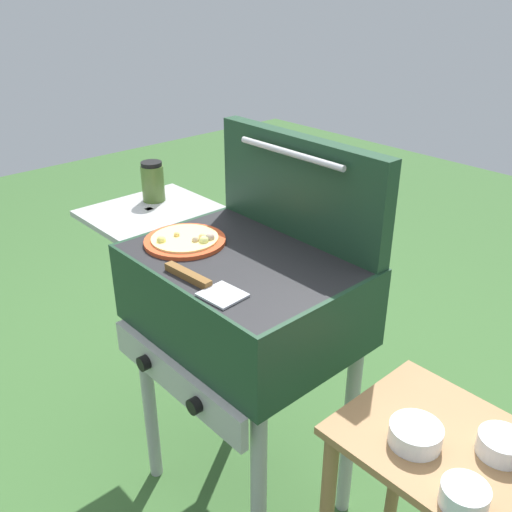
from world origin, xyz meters
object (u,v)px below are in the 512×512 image
topping_bowl_middle (464,497)px  sauce_jar (153,182)px  prep_table (434,505)px  topping_bowl_far (501,446)px  grill (240,300)px  pizza_cheese (186,240)px  topping_bowl_near (415,435)px  spatula (202,283)px

topping_bowl_middle → sauce_jar: bearing=172.1°
prep_table → topping_bowl_far: (0.09, 0.05, 0.22)m
topping_bowl_far → grill: bearing=-176.0°
pizza_cheese → topping_bowl_near: bearing=0.8°
prep_table → topping_bowl_near: size_ratio=6.21×
sauce_jar → topping_bowl_middle: 1.34m
sauce_jar → spatula: sauce_jar is taller
sauce_jar → prep_table: bearing=-2.8°
spatula → topping_bowl_near: size_ratio=2.33×
topping_bowl_far → topping_bowl_middle: bearing=-85.2°
grill → topping_bowl_far: 0.77m
sauce_jar → topping_bowl_middle: sauce_jar is taller
sauce_jar → topping_bowl_far: 1.31m
spatula → prep_table: (0.61, 0.19, -0.40)m
grill → spatula: size_ratio=3.64×
grill → pizza_cheese: 0.23m
topping_bowl_near → topping_bowl_far: same height
sauce_jar → topping_bowl_near: bearing=-5.7°
pizza_cheese → sauce_jar: (-0.36, 0.13, 0.06)m
sauce_jar → prep_table: size_ratio=0.19×
grill → prep_table: (0.67, 0.00, -0.25)m
pizza_cheese → topping_bowl_middle: size_ratio=2.59×
sauce_jar → topping_bowl_middle: bearing=-7.9°
spatula → prep_table: spatula is taller
prep_table → topping_bowl_middle: size_ratio=7.68×
spatula → prep_table: 0.75m
grill → topping_bowl_middle: (0.78, -0.12, -0.03)m
topping_bowl_near → topping_bowl_middle: same height
grill → sauce_jar: 0.57m
grill → topping_bowl_far: bearing=4.0°
grill → sauce_jar: (-0.52, 0.06, 0.21)m
spatula → topping_bowl_far: spatula is taller
sauce_jar → topping_bowl_far: size_ratio=1.38×
prep_table → pizza_cheese: bearing=-175.4°
sauce_jar → topping_bowl_far: sauce_jar is taller
spatula → topping_bowl_middle: size_ratio=2.88×
prep_table → topping_bowl_near: (-0.04, -0.06, 0.22)m
topping_bowl_near → prep_table: bearing=51.8°
spatula → topping_bowl_middle: spatula is taller
topping_bowl_far → sauce_jar: bearing=179.6°
grill → pizza_cheese: pizza_cheese is taller
pizza_cheese → topping_bowl_near: 0.82m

